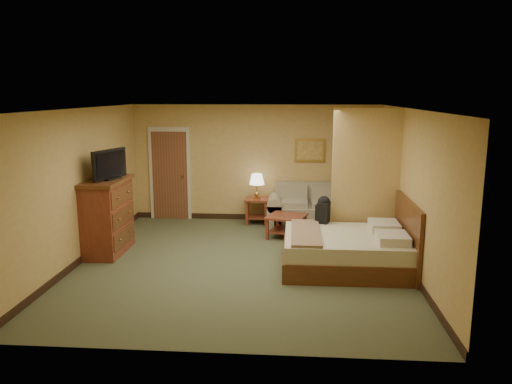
# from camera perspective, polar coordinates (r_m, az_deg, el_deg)

# --- Properties ---
(floor) EXTENTS (6.00, 6.00, 0.00)m
(floor) POSITION_cam_1_polar(r_m,az_deg,el_deg) (8.59, -1.59, -8.12)
(floor) COLOR #4B5034
(floor) RESTS_ON ground
(ceiling) EXTENTS (6.00, 6.00, 0.00)m
(ceiling) POSITION_cam_1_polar(r_m,az_deg,el_deg) (8.11, -1.70, 9.49)
(ceiling) COLOR white
(ceiling) RESTS_ON back_wall
(back_wall) EXTENTS (5.50, 0.02, 2.60)m
(back_wall) POSITION_cam_1_polar(r_m,az_deg,el_deg) (11.20, -0.06, 3.31)
(back_wall) COLOR tan
(back_wall) RESTS_ON floor
(left_wall) EXTENTS (0.02, 6.00, 2.60)m
(left_wall) POSITION_cam_1_polar(r_m,az_deg,el_deg) (8.96, -19.42, 0.65)
(left_wall) COLOR tan
(left_wall) RESTS_ON floor
(right_wall) EXTENTS (0.02, 6.00, 2.60)m
(right_wall) POSITION_cam_1_polar(r_m,az_deg,el_deg) (8.42, 17.30, 0.14)
(right_wall) COLOR tan
(right_wall) RESTS_ON floor
(partition) EXTENTS (1.20, 0.15, 2.60)m
(partition) POSITION_cam_1_polar(r_m,az_deg,el_deg) (9.21, 12.40, 1.31)
(partition) COLOR tan
(partition) RESTS_ON floor
(door) EXTENTS (0.94, 0.16, 2.10)m
(door) POSITION_cam_1_polar(r_m,az_deg,el_deg) (11.52, -9.80, 2.02)
(door) COLOR beige
(door) RESTS_ON floor
(baseboard) EXTENTS (5.50, 0.02, 0.12)m
(baseboard) POSITION_cam_1_polar(r_m,az_deg,el_deg) (11.43, -0.06, -2.87)
(baseboard) COLOR black
(baseboard) RESTS_ON floor
(loveseat) EXTENTS (1.81, 0.84, 0.92)m
(loveseat) POSITION_cam_1_polar(r_m,az_deg,el_deg) (10.94, 6.09, -2.29)
(loveseat) COLOR tan
(loveseat) RESTS_ON floor
(side_table) EXTENTS (0.52, 0.52, 0.57)m
(side_table) POSITION_cam_1_polar(r_m,az_deg,el_deg) (11.02, 0.10, -1.72)
(side_table) COLOR maroon
(side_table) RESTS_ON floor
(table_lamp) EXTENTS (0.33, 0.33, 0.55)m
(table_lamp) POSITION_cam_1_polar(r_m,az_deg,el_deg) (10.90, 0.10, 1.40)
(table_lamp) COLOR olive
(table_lamp) RESTS_ON side_table
(coffee_table) EXTENTS (0.88, 0.88, 0.45)m
(coffee_table) POSITION_cam_1_polar(r_m,az_deg,el_deg) (9.99, 3.52, -3.40)
(coffee_table) COLOR maroon
(coffee_table) RESTS_ON floor
(wall_picture) EXTENTS (0.67, 0.04, 0.52)m
(wall_picture) POSITION_cam_1_polar(r_m,az_deg,el_deg) (11.11, 6.17, 4.74)
(wall_picture) COLOR #B78E3F
(wall_picture) RESTS_ON back_wall
(dresser) EXTENTS (0.67, 1.27, 1.35)m
(dresser) POSITION_cam_1_polar(r_m,az_deg,el_deg) (9.34, -16.66, -2.64)
(dresser) COLOR maroon
(dresser) RESTS_ON floor
(tv) EXTENTS (0.32, 0.85, 0.53)m
(tv) POSITION_cam_1_polar(r_m,az_deg,el_deg) (9.13, -16.40, 2.95)
(tv) COLOR black
(tv) RESTS_ON dresser
(bed) EXTENTS (2.10, 1.79, 1.16)m
(bed) POSITION_cam_1_polar(r_m,az_deg,el_deg) (8.41, 10.81, -6.50)
(bed) COLOR #502812
(bed) RESTS_ON floor
(backpack) EXTENTS (0.26, 0.32, 0.49)m
(backpack) POSITION_cam_1_polar(r_m,az_deg,el_deg) (8.98, 7.75, -1.89)
(backpack) COLOR black
(backpack) RESTS_ON bed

